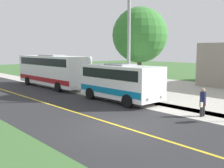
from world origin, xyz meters
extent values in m
plane|color=#3D6633|center=(0.00, 0.00, 0.00)|extent=(120.00, 120.00, 0.00)
cube|color=#28282B|center=(0.00, 0.00, 0.00)|extent=(8.00, 100.00, 0.01)
cube|color=#B2ADA3|center=(-5.20, 0.00, 0.00)|extent=(2.40, 100.00, 0.01)
cube|color=gold|center=(0.00, 0.00, 0.01)|extent=(0.16, 100.00, 0.00)
cube|color=white|center=(-4.57, -4.84, 1.51)|extent=(2.53, 6.55, 2.31)
cube|color=#0C72A5|center=(-4.57, -4.84, 0.90)|extent=(2.57, 6.42, 0.44)
cube|color=black|center=(-4.57, -4.84, 2.11)|extent=(2.57, 5.89, 0.70)
cube|color=gray|center=(-4.57, -4.84, 2.72)|extent=(1.52, 1.96, 0.12)
cylinder|color=black|center=(-5.83, -2.81, 0.45)|extent=(0.25, 0.90, 0.90)
cylinder|color=black|center=(-3.30, -2.81, 0.45)|extent=(0.25, 0.90, 0.90)
cylinder|color=black|center=(-5.83, -6.87, 0.45)|extent=(0.25, 0.90, 0.90)
cylinder|color=black|center=(-3.30, -6.87, 0.45)|extent=(0.25, 0.90, 0.90)
sphere|color=#F2EACC|center=(-5.26, -1.55, 0.70)|extent=(0.20, 0.20, 0.20)
sphere|color=#F2EACC|center=(-3.87, -1.55, 0.70)|extent=(0.20, 0.20, 0.20)
cube|color=white|center=(-4.49, -14.90, 1.77)|extent=(2.38, 10.35, 2.84)
cube|color=maroon|center=(-4.49, -14.90, 0.90)|extent=(2.42, 10.14, 0.44)
cube|color=black|center=(-4.49, -14.90, 2.64)|extent=(2.42, 9.32, 0.70)
cube|color=gray|center=(-4.49, -14.90, 3.25)|extent=(1.43, 3.11, 0.12)
cylinder|color=black|center=(-5.68, -11.69, 0.45)|extent=(0.25, 0.90, 0.90)
cylinder|color=black|center=(-3.30, -11.69, 0.45)|extent=(0.25, 0.90, 0.90)
cylinder|color=black|center=(-5.68, -18.11, 0.45)|extent=(0.25, 0.90, 0.90)
cylinder|color=black|center=(-3.30, -18.11, 0.45)|extent=(0.25, 0.90, 0.90)
sphere|color=#F2EACC|center=(-5.15, -9.71, 0.70)|extent=(0.20, 0.20, 0.20)
sphere|color=#F2EACC|center=(-3.84, -9.71, 0.70)|extent=(0.20, 0.20, 0.20)
cylinder|color=#262628|center=(-5.01, 1.65, 0.40)|extent=(0.18, 0.18, 0.79)
cylinder|color=#262628|center=(-4.81, 1.65, 0.40)|extent=(0.18, 0.18, 0.79)
cylinder|color=#1E2347|center=(-4.91, 1.65, 1.11)|extent=(0.34, 0.34, 0.63)
sphere|color=tan|center=(-4.91, 1.65, 1.53)|extent=(0.22, 0.22, 0.22)
cylinder|color=#1E2347|center=(-5.09, 1.65, 1.14)|extent=(0.27, 0.10, 0.57)
cube|color=beige|center=(-5.17, 1.70, 0.73)|extent=(0.20, 0.12, 0.28)
cylinder|color=#1E2347|center=(-4.72, 1.65, 1.14)|extent=(0.27, 0.10, 0.57)
cube|color=beige|center=(-4.65, 1.70, 0.73)|extent=(0.20, 0.12, 0.28)
cylinder|color=#9E9EA3|center=(-5.00, -4.41, 4.23)|extent=(0.24, 0.24, 8.47)
cylinder|color=brown|center=(-7.40, -5.54, 1.66)|extent=(0.36, 0.36, 3.32)
sphere|color=#387A33|center=(-7.40, -5.54, 5.00)|extent=(4.49, 4.49, 4.49)
camera|label=1|loc=(8.88, 9.32, 3.81)|focal=42.57mm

